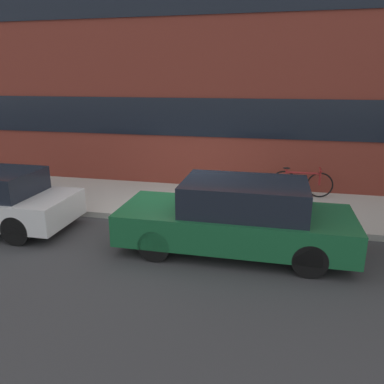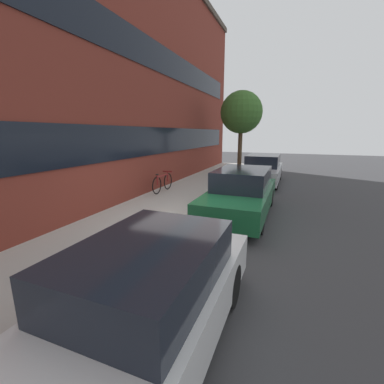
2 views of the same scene
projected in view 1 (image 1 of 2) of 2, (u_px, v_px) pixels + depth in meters
The scene contains 5 objects.
ground_plane at pixel (178, 225), 8.71m from camera, with size 56.00×56.00×0.00m, color #38383A.
sidewalk_strip at pixel (192, 202), 10.06m from camera, with size 28.00×2.93×0.14m.
rowhouse_facade at pixel (207, 15), 10.41m from camera, with size 28.00×1.02×9.91m.
parked_car_green at pixel (237, 217), 7.23m from camera, with size 4.45×1.71×1.42m.
bicycle at pixel (302, 182), 10.24m from camera, with size 1.65×0.44×0.80m.
Camera 1 is at (2.07, -7.85, 3.27)m, focal length 35.00 mm.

